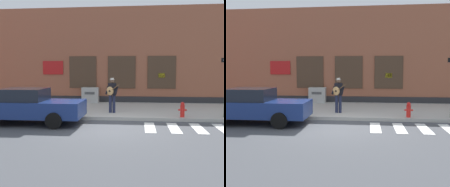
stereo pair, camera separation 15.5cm
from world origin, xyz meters
The scene contains 8 objects.
ground_plane centered at (0.00, 0.00, 0.00)m, with size 160.00×160.00×0.00m, color #424449.
sidewalk centered at (0.00, 4.27, 0.08)m, with size 28.00×5.56×0.16m.
building_backdrop centered at (0.00, 9.05, 3.21)m, with size 28.00×4.06×6.42m.
crosswalk centered at (3.98, 0.20, 0.01)m, with size 5.20×1.90×0.01m.
red_car centered at (-3.57, 0.44, 0.77)m, with size 4.60×1.99×1.53m.
busker centered at (-0.22, 2.73, 1.16)m, with size 0.71×0.56×1.76m.
utility_box centered at (-2.03, 6.60, 0.66)m, with size 1.09×0.58×1.00m.
fire_hydrant centered at (3.13, 1.85, 0.50)m, with size 0.38×0.20×0.70m.
Camera 2 is at (1.27, -10.28, 2.35)m, focal length 42.00 mm.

